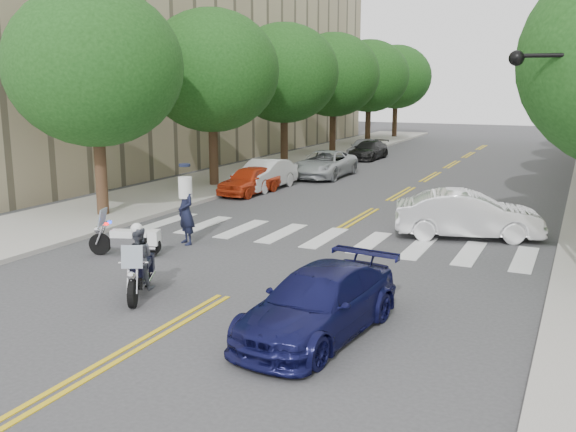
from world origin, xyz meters
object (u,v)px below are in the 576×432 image
Objects in this scene: officer_standing at (186,212)px; sedan_blue at (319,303)px; convertible at (468,215)px; motorcycle_police at (139,263)px; motorcycle_parked at (131,240)px.

officer_standing reaches higher than sedan_blue.
convertible is at bearing 62.91° from officer_standing.
motorcycle_police is 4.84m from sedan_blue.
officer_standing is 8.40m from sedan_blue.
officer_standing reaches higher than motorcycle_police.
officer_standing is (0.69, 1.88, 0.54)m from motorcycle_parked.
motorcycle_parked is 8.00m from sedan_blue.
motorcycle_police reaches higher than sedan_blue.
officer_standing reaches higher than convertible.
sedan_blue is at bearing 146.73° from motorcycle_police.
motorcycle_police is 0.44× the size of sedan_blue.
convertible reaches higher than sedan_blue.
officer_standing is at bearing -96.49° from motorcycle_police.
convertible is (8.57, 6.45, 0.29)m from motorcycle_parked.
sedan_blue is (-1.27, -9.74, -0.11)m from convertible.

